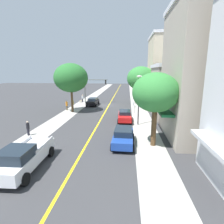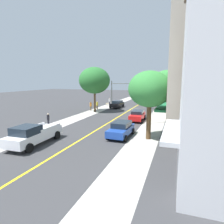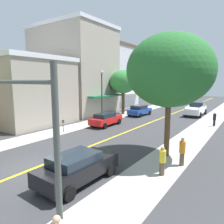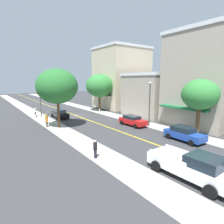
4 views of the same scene
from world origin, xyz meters
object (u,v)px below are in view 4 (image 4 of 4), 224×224
white_pickup_truck (192,166)px  pedestrian_orange_shirt (47,121)px  street_tree_left_far (57,86)px  small_dog (36,115)px  parking_meter (120,114)px  pedestrian_black_shirt (95,149)px  blue_sedan_left_curb (184,134)px  pedestrian_yellow_shirt (46,118)px  fire_hydrant (100,111)px  traffic_light_mast (49,96)px  street_tree_left_near (200,95)px  street_lamp (150,99)px  red_sedan_left_curb (133,120)px  street_tree_right_corner (99,86)px  black_sedan_right_curb (60,113)px  pedestrian_white_shirt (35,112)px

white_pickup_truck → pedestrian_orange_shirt: (3.70, -20.07, -0.04)m
street_tree_left_far → small_dog: 10.66m
parking_meter → pedestrian_black_shirt: bearing=44.7°
blue_sedan_left_curb → pedestrian_yellow_shirt: pedestrian_yellow_shirt is taller
fire_hydrant → traffic_light_mast: (8.95, -3.08, 3.33)m
street_tree_left_near → street_tree_left_far: street_tree_left_far is taller
street_lamp → blue_sedan_left_curb: bearing=75.7°
red_sedan_left_curb → pedestrian_yellow_shirt: bearing=-131.5°
street_tree_right_corner → blue_sedan_left_curb: size_ratio=1.78×
parking_meter → black_sedan_right_curb: size_ratio=0.28×
street_tree_left_near → white_pickup_truck: 11.66m
street_tree_right_corner → pedestrian_yellow_shirt: (13.02, 5.59, -4.56)m
street_tree_left_far → street_lamp: bearing=147.5°
parking_meter → traffic_light_mast: bearing=-47.4°
traffic_light_mast → black_sedan_right_curb: traffic_light_mast is taller
parking_meter → pedestrian_white_shirt: (11.47, -10.56, 0.04)m
street_lamp → pedestrian_white_shirt: street_lamp is taller
traffic_light_mast → pedestrian_black_shirt: traffic_light_mast is taller
street_lamp → pedestrian_orange_shirt: size_ratio=3.67×
traffic_light_mast → street_lamp: size_ratio=0.89×
street_tree_left_near → fire_hydrant: (1.27, -20.06, -4.53)m
traffic_light_mast → pedestrian_white_shirt: bearing=162.4°
black_sedan_right_curb → pedestrian_black_shirt: size_ratio=2.80×
black_sedan_right_curb → white_pickup_truck: size_ratio=0.77×
pedestrian_orange_shirt → small_dog: 8.07m
pedestrian_white_shirt → small_dog: size_ratio=2.06×
parking_meter → blue_sedan_left_curb: 13.58m
street_tree_left_near → red_sedan_left_curb: 9.76m
traffic_light_mast → small_dog: bearing=-174.7°
pedestrian_white_shirt → parking_meter: bearing=-148.3°
red_sedan_left_curb → small_dog: 17.69m
fire_hydrant → street_lamp: street_lamp is taller
blue_sedan_left_curb → white_pickup_truck: 8.52m
street_tree_left_near → black_sedan_right_curb: 22.51m
small_dog → pedestrian_yellow_shirt: bearing=-148.4°
white_pickup_truck → small_dog: 28.30m
street_tree_left_far → pedestrian_yellow_shirt: 5.86m
traffic_light_mast → small_dog: traffic_light_mast is taller
pedestrian_yellow_shirt → parking_meter: bearing=114.9°
fire_hydrant → pedestrian_black_shirt: pedestrian_black_shirt is taller
black_sedan_right_curb → traffic_light_mast: bearing=-166.8°
blue_sedan_left_curb → pedestrian_black_shirt: bearing=-97.4°
red_sedan_left_curb → white_pickup_truck: size_ratio=0.77×
parking_meter → pedestrian_black_shirt: (11.92, 11.80, 0.00)m
red_sedan_left_curb → pedestrian_orange_shirt: 12.36m
pedestrian_white_shirt → pedestrian_orange_shirt: pedestrian_orange_shirt is taller
blue_sedan_left_curb → small_dog: blue_sedan_left_curb is taller
parking_meter → street_tree_left_far: bearing=-1.9°
street_tree_left_near → street_tree_right_corner: 22.37m
black_sedan_right_curb → white_pickup_truck: bearing=1.5°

